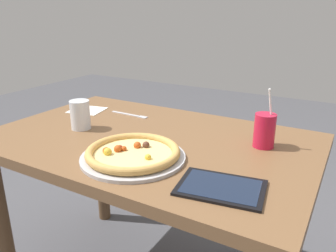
# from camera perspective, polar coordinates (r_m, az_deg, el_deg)

# --- Properties ---
(dining_table) EXTENTS (1.27, 0.81, 0.75)m
(dining_table) POSITION_cam_1_polar(r_m,az_deg,el_deg) (1.37, -3.29, -6.44)
(dining_table) COLOR brown
(dining_table) RESTS_ON ground
(pizza_near) EXTENTS (0.35, 0.35, 0.04)m
(pizza_near) POSITION_cam_1_polar(r_m,az_deg,el_deg) (1.13, -6.02, -4.73)
(pizza_near) COLOR #B7B7BC
(pizza_near) RESTS_ON dining_table
(drink_cup_colored) EXTENTS (0.08, 0.08, 0.22)m
(drink_cup_colored) POSITION_cam_1_polar(r_m,az_deg,el_deg) (1.26, 16.14, -0.72)
(drink_cup_colored) COLOR red
(drink_cup_colored) RESTS_ON dining_table
(water_cup_clear) EXTENTS (0.08, 0.08, 0.12)m
(water_cup_clear) POSITION_cam_1_polar(r_m,az_deg,el_deg) (1.44, -14.75, 1.90)
(water_cup_clear) COLOR silver
(water_cup_clear) RESTS_ON dining_table
(paper_napkin) EXTENTS (0.19, 0.17, 0.00)m
(paper_napkin) POSITION_cam_1_polar(r_m,az_deg,el_deg) (1.72, -13.63, 2.64)
(paper_napkin) COLOR white
(paper_napkin) RESTS_ON dining_table
(fork) EXTENTS (0.20, 0.02, 0.00)m
(fork) POSITION_cam_1_polar(r_m,az_deg,el_deg) (1.60, -6.34, 1.90)
(fork) COLOR silver
(fork) RESTS_ON dining_table
(tablet) EXTENTS (0.26, 0.21, 0.01)m
(tablet) POSITION_cam_1_polar(r_m,az_deg,el_deg) (0.96, 9.03, -10.32)
(tablet) COLOR black
(tablet) RESTS_ON dining_table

